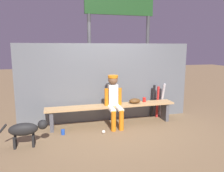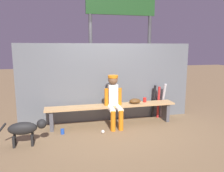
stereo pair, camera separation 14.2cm
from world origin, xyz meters
name	(u,v)px [view 1 (the left image)]	position (x,y,z in m)	size (l,w,h in m)	color
ground_plane	(112,125)	(0.00, 0.00, 0.00)	(30.00, 30.00, 0.00)	brown
chainlink_fence	(108,83)	(0.00, 0.40, 0.96)	(4.32, 0.03, 1.91)	#595E63
dugout_bench	(112,109)	(0.00, 0.00, 0.39)	(3.06, 0.36, 0.49)	tan
player_seated	(114,99)	(0.02, -0.12, 0.65)	(0.41, 0.55, 1.19)	silver
baseball_glove	(135,101)	(0.57, 0.00, 0.55)	(0.28, 0.20, 0.12)	#593819
bat_aluminum_black	(153,101)	(1.18, 0.29, 0.43)	(0.06, 0.06, 0.86)	black
bat_aluminum_red	(158,102)	(1.29, 0.24, 0.42)	(0.06, 0.06, 0.83)	#B22323
bat_aluminum_silver	(162,100)	(1.43, 0.26, 0.45)	(0.06, 0.06, 0.91)	#B7B7BC
baseball	(104,132)	(-0.31, -0.47, 0.04)	(0.07, 0.07, 0.07)	white
cup_on_ground	(63,132)	(-1.16, -0.31, 0.06)	(0.08, 0.08, 0.11)	#1E47AD
cup_on_bench	(144,100)	(0.85, 0.08, 0.54)	(0.08, 0.08, 0.11)	red
scoreboard	(122,15)	(0.63, 1.31, 2.71)	(2.25, 0.27, 3.83)	#3F3F42
dog	(27,129)	(-1.82, -0.71, 0.34)	(0.84, 0.20, 0.49)	black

